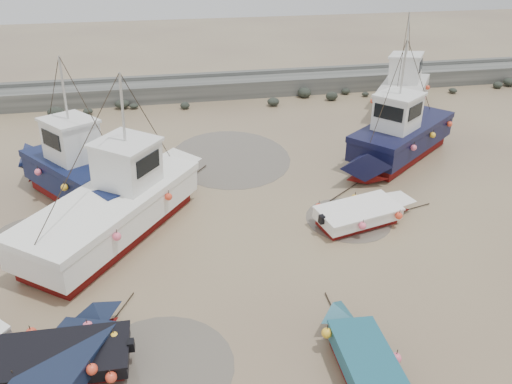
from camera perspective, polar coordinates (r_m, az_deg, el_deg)
ground at (r=17.27m, az=0.34°, el=-10.27°), size 120.00×120.00×0.00m
seawall at (r=36.83m, az=-6.94°, el=11.57°), size 60.00×4.92×1.50m
puddle_a at (r=14.69m, az=-11.18°, el=-19.17°), size 4.22×4.22×0.01m
puddle_b at (r=21.11m, az=10.49°, el=-3.09°), size 3.51×3.51×0.01m
puddle_c at (r=21.79m, az=-23.14°, el=-4.01°), size 3.67×3.67×0.01m
puddle_d at (r=26.64m, az=-2.99°, el=4.04°), size 6.32×6.32×0.01m
dinghy_1 at (r=14.61m, az=-20.97°, el=-18.15°), size 3.50×5.77×1.43m
dinghy_2 at (r=14.32m, az=11.96°, el=-17.58°), size 1.89×5.18×1.43m
dinghy_4 at (r=15.08m, az=-23.29°, el=-17.00°), size 6.24×2.13×1.43m
dinghy_5 at (r=20.75m, az=12.32°, el=-2.10°), size 5.63×2.49×1.43m
cabin_boat_0 at (r=23.09m, az=-19.62°, el=2.20°), size 7.05×8.94×6.22m
cabin_boat_1 at (r=20.19m, az=-15.18°, el=-0.91°), size 7.87×10.04×6.22m
cabin_boat_2 at (r=26.69m, az=15.81°, el=6.14°), size 8.92×7.26×6.22m
cabin_boat_3 at (r=35.15m, az=16.68°, el=11.11°), size 6.56×8.60×6.22m
person at (r=23.94m, az=-16.37°, el=0.05°), size 0.73×0.54×1.81m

